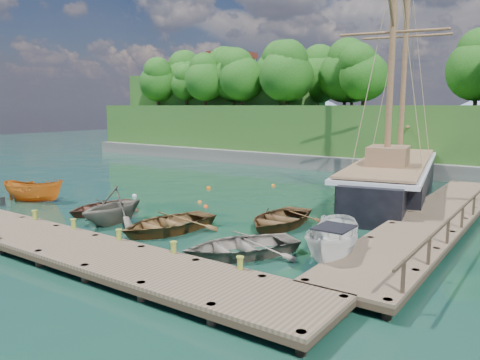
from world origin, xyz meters
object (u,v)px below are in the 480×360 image
(rowboat_4, at_px, (279,226))
(schooner, at_px, (392,181))
(cabin_boat_white, at_px, (333,263))
(rowboat_1, at_px, (113,223))
(rowboat_0, at_px, (102,213))
(motorboat_orange, at_px, (35,201))
(rowboat_2, at_px, (168,231))
(rowboat_3, at_px, (240,255))

(rowboat_4, distance_m, schooner, 11.54)
(schooner, bearing_deg, cabin_boat_white, -91.29)
(rowboat_1, relative_size, cabin_boat_white, 0.84)
(rowboat_0, xyz_separation_m, motorboat_orange, (-6.03, -0.43, 0.00))
(cabin_boat_white, bearing_deg, rowboat_4, 127.48)
(rowboat_2, height_order, cabin_boat_white, cabin_boat_white)
(rowboat_3, relative_size, motorboat_orange, 1.19)
(rowboat_1, xyz_separation_m, rowboat_4, (7.31, 4.38, 0.00))
(rowboat_2, xyz_separation_m, rowboat_3, (4.93, -0.95, 0.00))
(rowboat_1, height_order, rowboat_4, rowboat_1)
(motorboat_orange, bearing_deg, rowboat_3, -118.49)
(rowboat_4, bearing_deg, motorboat_orange, -170.52)
(rowboat_2, bearing_deg, motorboat_orange, -171.93)
(schooner, bearing_deg, rowboat_2, -121.90)
(rowboat_3, distance_m, rowboat_4, 5.02)
(rowboat_0, xyz_separation_m, rowboat_1, (2.38, -1.22, 0.00))
(schooner, bearing_deg, rowboat_4, -111.03)
(rowboat_1, distance_m, rowboat_2, 3.45)
(rowboat_0, height_order, rowboat_2, rowboat_2)
(rowboat_4, bearing_deg, rowboat_3, -81.37)
(rowboat_0, height_order, rowboat_1, rowboat_1)
(rowboat_4, bearing_deg, rowboat_0, -165.30)
(schooner, bearing_deg, motorboat_orange, -150.58)
(rowboat_2, bearing_deg, rowboat_0, -177.93)
(rowboat_0, distance_m, schooner, 18.70)
(motorboat_orange, bearing_deg, schooner, -74.12)
(rowboat_4, xyz_separation_m, cabin_boat_white, (4.52, -3.67, 0.00))
(rowboat_3, bearing_deg, schooner, 117.97)
(rowboat_1, height_order, rowboat_3, rowboat_1)
(rowboat_2, xyz_separation_m, rowboat_4, (3.89, 3.96, 0.00))
(rowboat_4, relative_size, motorboat_orange, 1.20)
(rowboat_0, xyz_separation_m, rowboat_2, (5.81, -0.79, 0.00))
(rowboat_4, bearing_deg, schooner, 76.03)
(rowboat_1, bearing_deg, rowboat_3, -6.40)
(motorboat_orange, xyz_separation_m, cabin_boat_white, (20.25, -0.08, 0.00))
(rowboat_1, bearing_deg, rowboat_4, 28.15)
(cabin_boat_white, distance_m, schooner, 15.20)
(rowboat_0, distance_m, rowboat_3, 10.88)
(schooner, bearing_deg, rowboat_3, -104.22)
(rowboat_2, distance_m, rowboat_4, 5.55)
(rowboat_0, height_order, rowboat_3, rowboat_3)
(motorboat_orange, height_order, schooner, schooner)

